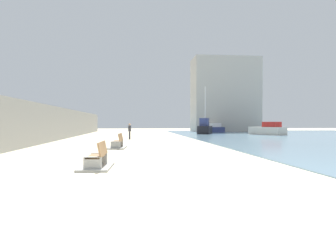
{
  "coord_description": "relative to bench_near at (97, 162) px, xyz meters",
  "views": [
    {
      "loc": [
        0.06,
        -9.92,
        1.68
      ],
      "look_at": [
        2.55,
        13.46,
        1.42
      ],
      "focal_mm": 32.94,
      "sensor_mm": 36.0,
      "label": 1
    }
  ],
  "objects": [
    {
      "name": "bench_far",
      "position": [
        0.25,
        8.76,
        0.0
      ],
      "size": [
        1.26,
        2.18,
        0.98
      ],
      "color": "#9E9E99",
      "rests_on": "ground"
    },
    {
      "name": "seawall",
      "position": [
        -6.16,
        16.39,
        1.34
      ],
      "size": [
        0.8,
        64.0,
        3.16
      ],
      "primitive_type": "cube",
      "color": "#9E9E99",
      "rests_on": "ground"
    },
    {
      "name": "harbor_building",
      "position": [
        18.04,
        44.39,
        6.56
      ],
      "size": [
        12.0,
        6.0,
        13.58
      ],
      "primitive_type": "cube",
      "color": "#ADAAA3",
      "rests_on": "ground"
    },
    {
      "name": "ground_plane",
      "position": [
        1.34,
        16.39,
        -0.23
      ],
      "size": [
        120.0,
        120.0,
        0.0
      ],
      "primitive_type": "plane",
      "color": "beige"
    },
    {
      "name": "bench_near",
      "position": [
        0.0,
        0.0,
        0.0
      ],
      "size": [
        1.19,
        2.15,
        0.98
      ],
      "color": "#9E9E99",
      "rests_on": "ground"
    },
    {
      "name": "boat_outer",
      "position": [
        19.22,
        28.36,
        0.48
      ],
      "size": [
        3.72,
        5.48,
        1.75
      ],
      "color": "beige",
      "rests_on": "water_bay"
    },
    {
      "name": "boat_far_left",
      "position": [
        11.57,
        32.81,
        0.67
      ],
      "size": [
        3.14,
        4.79,
        6.98
      ],
      "color": "black",
      "rests_on": "water_bay"
    },
    {
      "name": "boat_far_right",
      "position": [
        15.01,
        41.41,
        0.41
      ],
      "size": [
        2.36,
        7.09,
        6.25
      ],
      "color": "navy",
      "rests_on": "water_bay"
    },
    {
      "name": "person_walking",
      "position": [
        0.83,
        20.06,
        0.7
      ],
      "size": [
        0.3,
        0.48,
        1.62
      ],
      "color": "#333338",
      "rests_on": "ground"
    }
  ]
}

